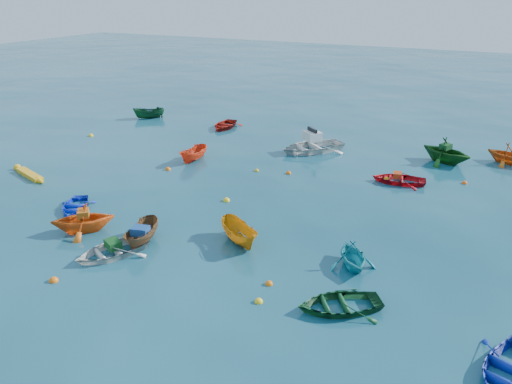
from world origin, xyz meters
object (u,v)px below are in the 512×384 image
at_px(motorboat_white, 311,151).
at_px(dinghy_white_near, 112,255).
at_px(kayak_yellow, 30,177).
at_px(dinghy_blue_sw, 75,209).
at_px(dinghy_blue_se, 510,378).

bearing_deg(motorboat_white, dinghy_white_near, -58.56).
bearing_deg(kayak_yellow, dinghy_blue_sw, -93.24).
distance_m(dinghy_white_near, dinghy_blue_se, 15.60).
distance_m(dinghy_white_near, motorboat_white, 17.73).
height_order(dinghy_blue_se, motorboat_white, motorboat_white).
bearing_deg(dinghy_white_near, dinghy_blue_sw, 175.71).
xyz_separation_m(dinghy_blue_se, motorboat_white, (-13.15, 17.84, 0.00)).
relative_size(kayak_yellow, motorboat_white, 0.76).
relative_size(dinghy_white_near, motorboat_white, 0.69).
distance_m(dinghy_blue_sw, kayak_yellow, 6.46).
height_order(dinghy_blue_sw, dinghy_blue_se, dinghy_blue_se).
xyz_separation_m(dinghy_white_near, motorboat_white, (2.45, 17.56, 0.00)).
distance_m(dinghy_blue_sw, dinghy_blue_se, 20.83).
height_order(dinghy_white_near, kayak_yellow, dinghy_white_near).
bearing_deg(dinghy_white_near, motorboat_white, 106.98).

